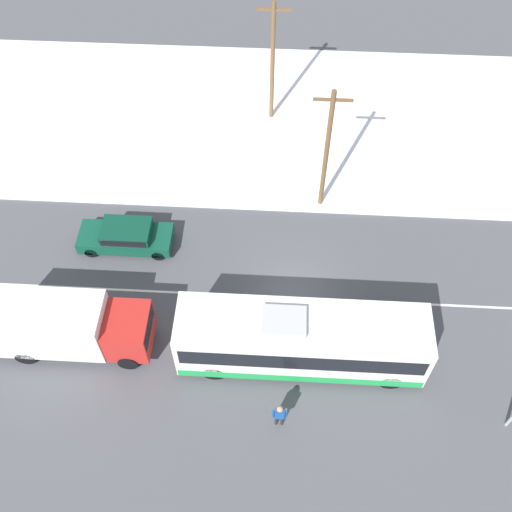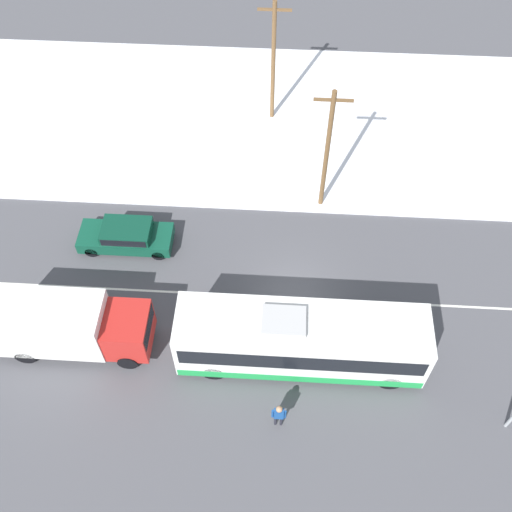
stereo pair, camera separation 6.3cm
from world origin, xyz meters
name	(u,v)px [view 1 (the left image)]	position (x,y,z in m)	size (l,w,h in m)	color
ground_plane	(292,298)	(0.00, 0.00, 0.00)	(120.00, 120.00, 0.00)	#4C4C51
snow_lot	(297,121)	(0.00, 12.67, 0.06)	(80.00, 14.41, 0.12)	white
lane_marking_center	(292,298)	(0.00, 0.00, 0.00)	(60.00, 0.12, 0.00)	silver
city_bus	(301,340)	(0.36, -3.16, 1.60)	(10.59, 2.57, 3.27)	white
box_truck	(65,326)	(-9.87, -3.00, 1.60)	(7.05, 2.30, 2.87)	silver
sedan_car	(126,236)	(-8.44, 2.75, 0.77)	(4.67, 1.80, 1.40)	#0F4733
pedestrian_at_stop	(280,414)	(-0.45, -6.26, 1.03)	(0.61, 0.27, 1.69)	#23232D
utility_pole_roadside	(327,150)	(1.36, 6.10, 3.92)	(1.80, 0.24, 7.47)	brown
utility_pole_snowlot	(273,61)	(-1.56, 12.99, 3.98)	(1.80, 0.24, 7.60)	brown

